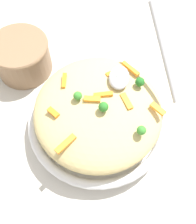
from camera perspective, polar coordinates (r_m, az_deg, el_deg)
ground_plane at (r=0.60m, az=-0.00°, el=-2.99°), size 2.40×2.40×0.00m
serving_bowl at (r=0.58m, az=-0.00°, el=-2.00°), size 0.29×0.29×0.04m
pasta_mound at (r=0.54m, az=-0.00°, el=0.35°), size 0.26×0.25×0.07m
carrot_piece_0 at (r=0.54m, az=-7.08°, el=6.52°), size 0.03×0.01×0.01m
carrot_piece_1 at (r=0.48m, az=-6.81°, el=-6.61°), size 0.04×0.03×0.01m
carrot_piece_2 at (r=0.52m, az=12.42°, el=0.93°), size 0.03×0.03×0.01m
carrot_piece_3 at (r=0.56m, az=6.81°, el=9.01°), size 0.03×0.04×0.01m
carrot_piece_4 at (r=0.55m, az=3.64°, el=8.29°), size 0.03×0.04×0.01m
carrot_piece_5 at (r=0.51m, az=1.10°, el=3.66°), size 0.02×0.04×0.01m
carrot_piece_6 at (r=0.51m, az=-9.33°, el=-0.09°), size 0.02×0.03×0.01m
carrot_piece_7 at (r=0.50m, az=-1.25°, el=2.42°), size 0.01×0.03×0.01m
carrot_piece_8 at (r=0.51m, az=5.96°, el=2.23°), size 0.04×0.03×0.01m
broccoli_floret_0 at (r=0.50m, az=-4.31°, el=3.09°), size 0.02×0.02×0.02m
broccoli_floret_1 at (r=0.48m, az=9.06°, el=-3.81°), size 0.02×0.02×0.02m
broccoli_floret_2 at (r=0.53m, az=4.02°, el=6.80°), size 0.02×0.02×0.02m
broccoli_floret_3 at (r=0.53m, az=8.74°, el=6.22°), size 0.02×0.02×0.02m
broccoli_floret_4 at (r=0.49m, az=1.14°, el=1.06°), size 0.02×0.02×0.02m
serving_spoon at (r=0.52m, az=8.06°, el=9.16°), size 0.16×0.14×0.11m
companion_bowl at (r=0.68m, az=-15.70°, el=11.27°), size 0.14×0.14×0.09m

